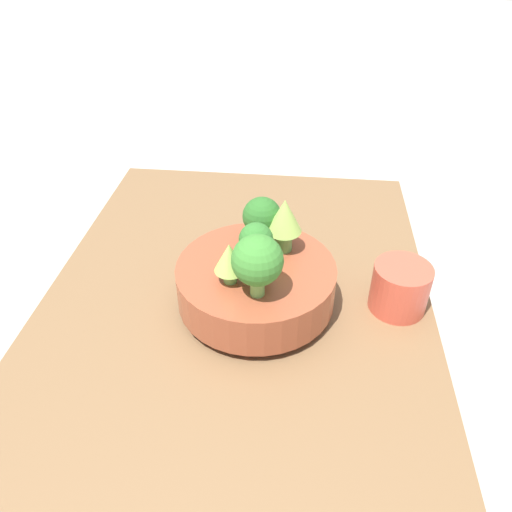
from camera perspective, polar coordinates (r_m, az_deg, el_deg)
The scene contains 9 objects.
ground_plane at distance 0.81m, azimuth -2.61°, elevation -8.78°, with size 6.00×6.00×0.00m, color #ADA89E.
table at distance 0.80m, azimuth -2.65°, elevation -7.84°, with size 0.95×0.63×0.04m.
bowl at distance 0.77m, azimuth 0.00°, elevation -3.18°, with size 0.24×0.24×0.08m.
broccoli_floret_right at distance 0.78m, azimuth 0.68°, elevation 4.45°, with size 0.06×0.06×0.08m.
romanesco_piece_near at distance 0.76m, azimuth 3.27°, elevation 4.24°, with size 0.05×0.05×0.09m.
romanesco_piece_far at distance 0.70m, azimuth -3.02°, elevation -0.34°, with size 0.04×0.04×0.07m.
broccoli_floret_center at distance 0.73m, azimuth 0.00°, elevation 1.51°, with size 0.05×0.05×0.08m.
broccoli_floret_left at distance 0.67m, azimuth 0.16°, elevation -0.60°, with size 0.07×0.07×0.10m.
cup at distance 0.80m, azimuth 16.13°, elevation -3.51°, with size 0.09×0.09×0.08m.
Camera 1 is at (-0.56, -0.09, 0.58)m, focal length 35.00 mm.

